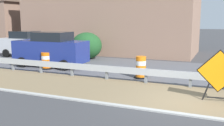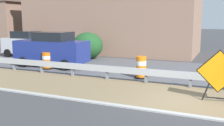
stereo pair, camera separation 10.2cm
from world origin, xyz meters
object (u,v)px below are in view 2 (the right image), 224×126
(warning_sign_diamond, at_px, (219,74))
(traffic_barrel_nearest, at_px, (141,68))
(car_lead_far_lane, at_px, (52,49))
(utility_pole_near, at_px, (84,3))
(traffic_barrel_close, at_px, (47,61))
(car_mid_far_lane, at_px, (28,44))

(warning_sign_diamond, relative_size, traffic_barrel_nearest, 1.70)
(car_lead_far_lane, bearing_deg, utility_pole_near, -83.33)
(traffic_barrel_close, distance_m, car_mid_far_lane, 6.19)
(traffic_barrel_nearest, distance_m, traffic_barrel_close, 6.05)
(utility_pole_near, bearing_deg, warning_sign_diamond, -130.95)
(warning_sign_diamond, bearing_deg, car_mid_far_lane, -121.32)
(traffic_barrel_close, distance_m, car_lead_far_lane, 1.11)
(traffic_barrel_close, xyz_separation_m, car_lead_far_lane, (0.87, 0.25, 0.65))
(car_mid_far_lane, xyz_separation_m, utility_pole_near, (2.83, -3.64, 3.29))
(traffic_barrel_close, bearing_deg, traffic_barrel_nearest, -91.95)
(traffic_barrel_nearest, bearing_deg, utility_pole_near, 46.20)
(traffic_barrel_nearest, bearing_deg, traffic_barrel_close, 88.05)
(traffic_barrel_close, relative_size, utility_pole_near, 0.12)
(traffic_barrel_close, bearing_deg, car_mid_far_lane, 51.09)
(warning_sign_diamond, height_order, traffic_barrel_close, warning_sign_diamond)
(traffic_barrel_close, relative_size, car_mid_far_lane, 0.25)
(warning_sign_diamond, height_order, traffic_barrel_nearest, warning_sign_diamond)
(traffic_barrel_nearest, relative_size, car_lead_far_lane, 0.24)
(car_lead_far_lane, bearing_deg, traffic_barrel_nearest, 168.16)
(warning_sign_diamond, relative_size, traffic_barrel_close, 1.88)
(traffic_barrel_nearest, distance_m, car_lead_far_lane, 6.41)
(warning_sign_diamond, xyz_separation_m, traffic_barrel_close, (2.78, 9.77, -0.58))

